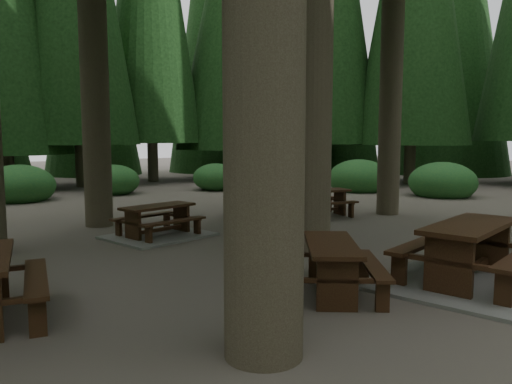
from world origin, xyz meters
TOP-DOWN VIEW (x-y plane):
  - ground at (0.00, 0.00)m, footprint 80.00×80.00m
  - picnic_table_a at (1.01, -2.93)m, footprint 2.99×2.64m
  - picnic_table_c at (-1.00, 2.89)m, footprint 2.28×2.00m
  - picnic_table_d at (3.72, 2.87)m, footprint 1.91×1.68m
  - picnic_table_e at (-0.91, -2.06)m, footprint 2.06×2.10m
  - shrub_ring at (0.70, 0.75)m, footprint 23.86×24.64m

SIDE VIEW (x-z plane):
  - ground at x=0.00m, z-range 0.00..0.00m
  - picnic_table_c at x=-1.00m, z-range -0.12..0.56m
  - picnic_table_a at x=1.01m, z-range -0.13..0.76m
  - shrub_ring at x=0.70m, z-range -0.35..1.15m
  - picnic_table_e at x=-0.91m, z-range 0.12..0.83m
  - picnic_table_d at x=3.72m, z-range 0.12..0.83m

